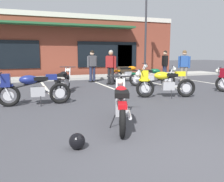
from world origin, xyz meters
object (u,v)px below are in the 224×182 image
object	(u,v)px
person_near_building	(92,64)
motorcycle_cream_vintage	(152,77)
person_in_shorts_foreground	(165,64)
motorcycle_red_sportbike	(163,82)
motorcycle_foreground_classic	(121,104)
person_by_back_row	(184,65)
motorcycle_silver_naked	(130,73)
motorcycle_orange_scrambler	(31,88)
helmet_on_pavement	(77,141)
motorcycle_blue_standard	(63,81)
person_in_black_shirt	(111,65)
parking_lot_lamp_post	(147,20)

from	to	relation	value
person_near_building	motorcycle_cream_vintage	bearing A→B (deg)	-53.17
person_in_shorts_foreground	motorcycle_red_sportbike	bearing A→B (deg)	-123.83
motorcycle_foreground_classic	person_by_back_row	bearing A→B (deg)	43.52
motorcycle_silver_naked	motorcycle_orange_scrambler	bearing A→B (deg)	-139.76
person_in_shorts_foreground	helmet_on_pavement	xyz separation A→B (m)	(-6.81, -7.95, -0.82)
motorcycle_red_sportbike	person_in_shorts_foreground	bearing A→B (deg)	56.17
motorcycle_red_sportbike	motorcycle_blue_standard	xyz separation A→B (m)	(-3.06, 2.10, -0.07)
person_in_black_shirt	parking_lot_lamp_post	distance (m)	4.60
motorcycle_foreground_classic	person_in_shorts_foreground	world-z (taller)	person_in_shorts_foreground
motorcycle_orange_scrambler	helmet_on_pavement	size ratio (longest dim) A/B	8.11
motorcycle_red_sportbike	person_by_back_row	world-z (taller)	person_by_back_row
motorcycle_cream_vintage	parking_lot_lamp_post	size ratio (longest dim) A/B	0.33
helmet_on_pavement	motorcycle_orange_scrambler	bearing A→B (deg)	98.25
motorcycle_red_sportbike	motorcycle_silver_naked	distance (m)	4.83
helmet_on_pavement	parking_lot_lamp_post	world-z (taller)	parking_lot_lamp_post
person_in_shorts_foreground	motorcycle_cream_vintage	bearing A→B (deg)	-134.06
motorcycle_blue_standard	person_in_black_shirt	distance (m)	3.22
person_near_building	helmet_on_pavement	xyz separation A→B (m)	(-2.77, -8.61, -0.82)
motorcycle_orange_scrambler	person_in_shorts_foreground	size ratio (longest dim) A/B	1.26
person_in_shorts_foreground	person_by_back_row	world-z (taller)	same
motorcycle_cream_vintage	person_near_building	distance (m)	3.44
parking_lot_lamp_post	motorcycle_silver_naked	bearing A→B (deg)	-141.65
motorcycle_silver_naked	person_in_black_shirt	distance (m)	1.70
person_in_black_shirt	parking_lot_lamp_post	size ratio (longest dim) A/B	0.31
motorcycle_foreground_classic	person_in_black_shirt	world-z (taller)	person_in_black_shirt
motorcycle_red_sportbike	motorcycle_orange_scrambler	distance (m)	4.31
motorcycle_red_sportbike	person_in_shorts_foreground	distance (m)	5.47
motorcycle_blue_standard	motorcycle_cream_vintage	size ratio (longest dim) A/B	1.08
motorcycle_foreground_classic	motorcycle_orange_scrambler	world-z (taller)	same
motorcycle_blue_standard	motorcycle_orange_scrambler	distance (m)	2.22
motorcycle_foreground_classic	person_near_building	xyz separation A→B (m)	(1.61, 7.69, 0.49)
helmet_on_pavement	parking_lot_lamp_post	distance (m)	11.99
motorcycle_blue_standard	motorcycle_red_sportbike	bearing A→B (deg)	-34.45
motorcycle_silver_naked	person_in_shorts_foreground	xyz separation A→B (m)	(2.07, -0.20, 0.49)
motorcycle_blue_standard	person_near_building	world-z (taller)	person_near_building
motorcycle_foreground_classic	parking_lot_lamp_post	world-z (taller)	parking_lot_lamp_post
parking_lot_lamp_post	person_in_shorts_foreground	bearing A→B (deg)	-77.60
motorcycle_red_sportbike	motorcycle_orange_scrambler	bearing A→B (deg)	176.45
motorcycle_foreground_classic	motorcycle_cream_vintage	xyz separation A→B (m)	(3.65, 4.96, 0.00)
motorcycle_red_sportbike	helmet_on_pavement	xyz separation A→B (m)	(-3.77, -3.42, -0.40)
motorcycle_orange_scrambler	motorcycle_cream_vintage	size ratio (longest dim) A/B	1.15
person_near_building	person_in_shorts_foreground	bearing A→B (deg)	-9.26
person_near_building	helmet_on_pavement	world-z (taller)	person_near_building
person_by_back_row	helmet_on_pavement	bearing A→B (deg)	-137.26
motorcycle_red_sportbike	motorcycle_orange_scrambler	world-z (taller)	same
motorcycle_blue_standard	person_by_back_row	xyz separation A→B (m)	(6.23, 0.90, 0.49)
motorcycle_cream_vintage	motorcycle_silver_naked	bearing A→B (deg)	91.73
motorcycle_orange_scrambler	motorcycle_blue_standard	bearing A→B (deg)	55.89
motorcycle_red_sportbike	motorcycle_foreground_classic	bearing A→B (deg)	-136.33
motorcycle_silver_naked	motorcycle_cream_vintage	distance (m)	2.27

